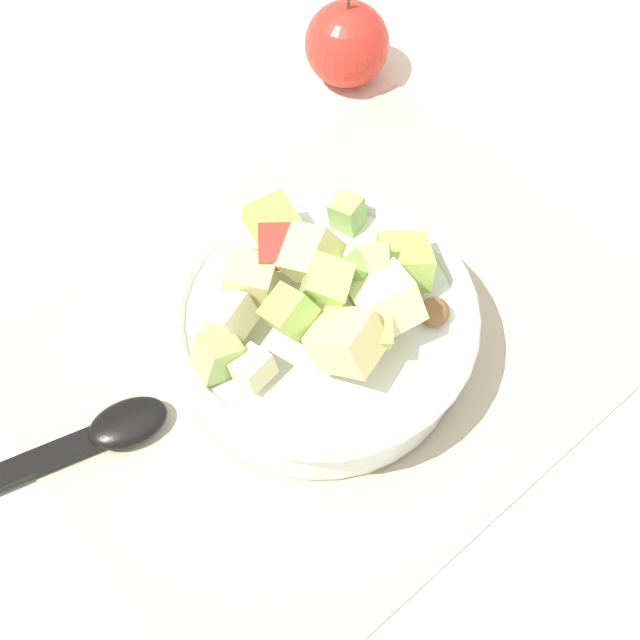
# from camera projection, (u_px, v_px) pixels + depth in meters

# --- Properties ---
(ground_plane) EXTENTS (2.40, 2.40, 0.00)m
(ground_plane) POSITION_uv_depth(u_px,v_px,m) (335.00, 344.00, 0.64)
(ground_plane) COLOR silver
(placemat) EXTENTS (0.45, 0.34, 0.01)m
(placemat) POSITION_uv_depth(u_px,v_px,m) (335.00, 342.00, 0.63)
(placemat) COLOR #BCB299
(placemat) RESTS_ON ground_plane
(salad_bowl) EXTENTS (0.22, 0.22, 0.12)m
(salad_bowl) POSITION_uv_depth(u_px,v_px,m) (320.00, 322.00, 0.59)
(salad_bowl) COLOR white
(salad_bowl) RESTS_ON placemat
(serving_spoon) EXTENTS (0.22, 0.09, 0.01)m
(serving_spoon) POSITION_uv_depth(u_px,v_px,m) (61.00, 451.00, 0.58)
(serving_spoon) COLOR black
(serving_spoon) RESTS_ON placemat
(whole_apple) EXTENTS (0.08, 0.08, 0.09)m
(whole_apple) POSITION_uv_depth(u_px,v_px,m) (347.00, 44.00, 0.76)
(whole_apple) COLOR red
(whole_apple) RESTS_ON ground_plane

